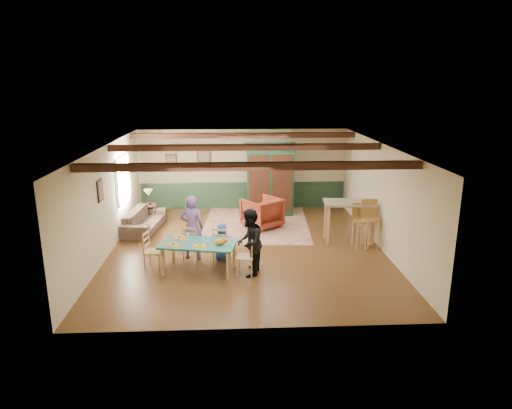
{
  "coord_description": "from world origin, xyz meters",
  "views": [
    {
      "loc": [
        -0.32,
        -11.23,
        4.25
      ],
      "look_at": [
        0.25,
        0.16,
        1.15
      ],
      "focal_mm": 32.0,
      "sensor_mm": 36.0,
      "label": 1
    }
  ],
  "objects_px": {
    "end_table": "(149,213)",
    "bar_stool_right": "(371,225)",
    "dining_chair_end_left": "(154,251)",
    "person_woman": "(249,243)",
    "dining_chair_far_right": "(222,244)",
    "dining_chair_end_right": "(245,256)",
    "counter_table": "(348,221)",
    "person_child": "(222,242)",
    "dining_chair_far_left": "(192,243)",
    "cat": "(220,242)",
    "table_lamp": "(148,197)",
    "bar_stool_left": "(361,226)",
    "sofa": "(144,220)",
    "armchair": "(262,213)",
    "armoire": "(270,180)",
    "person_man": "(192,227)",
    "dining_table": "(199,257)"
  },
  "relations": [
    {
      "from": "dining_chair_end_right",
      "to": "dining_table",
      "type": "bearing_deg",
      "value": -90.0
    },
    {
      "from": "dining_chair_end_left",
      "to": "person_woman",
      "type": "bearing_deg",
      "value": -90.0
    },
    {
      "from": "armoire",
      "to": "bar_stool_left",
      "type": "distance_m",
      "value": 3.87
    },
    {
      "from": "dining_chair_end_left",
      "to": "armoire",
      "type": "xyz_separation_m",
      "value": [
        3.04,
        4.37,
        0.72
      ]
    },
    {
      "from": "sofa",
      "to": "person_woman",
      "type": "bearing_deg",
      "value": -131.89
    },
    {
      "from": "dining_chair_far_right",
      "to": "person_child",
      "type": "xyz_separation_m",
      "value": [
        0.01,
        0.07,
        0.03
      ]
    },
    {
      "from": "bar_stool_left",
      "to": "cat",
      "type": "bearing_deg",
      "value": -163.05
    },
    {
      "from": "end_table",
      "to": "bar_stool_left",
      "type": "relative_size",
      "value": 0.45
    },
    {
      "from": "person_woman",
      "to": "armchair",
      "type": "distance_m",
      "value": 3.5
    },
    {
      "from": "dining_chair_far_right",
      "to": "cat",
      "type": "relative_size",
      "value": 2.64
    },
    {
      "from": "end_table",
      "to": "bar_stool_left",
      "type": "distance_m",
      "value": 6.53
    },
    {
      "from": "dining_chair_far_left",
      "to": "end_table",
      "type": "bearing_deg",
      "value": -52.62
    },
    {
      "from": "table_lamp",
      "to": "bar_stool_right",
      "type": "distance_m",
      "value": 6.77
    },
    {
      "from": "bar_stool_left",
      "to": "dining_chair_end_left",
      "type": "bearing_deg",
      "value": -173.83
    },
    {
      "from": "person_child",
      "to": "cat",
      "type": "height_order",
      "value": "person_child"
    },
    {
      "from": "sofa",
      "to": "dining_chair_far_right",
      "type": "bearing_deg",
      "value": -130.87
    },
    {
      "from": "armchair",
      "to": "counter_table",
      "type": "bearing_deg",
      "value": 112.7
    },
    {
      "from": "person_child",
      "to": "person_man",
      "type": "bearing_deg",
      "value": 0.0
    },
    {
      "from": "bar_stool_left",
      "to": "bar_stool_right",
      "type": "height_order",
      "value": "bar_stool_right"
    },
    {
      "from": "armoire",
      "to": "armchair",
      "type": "xyz_separation_m",
      "value": [
        -0.35,
        -1.36,
        -0.71
      ]
    },
    {
      "from": "end_table",
      "to": "bar_stool_right",
      "type": "distance_m",
      "value": 6.78
    },
    {
      "from": "dining_chair_far_right",
      "to": "dining_chair_end_right",
      "type": "xyz_separation_m",
      "value": [
        0.55,
        -0.8,
        0.0
      ]
    },
    {
      "from": "dining_chair_far_left",
      "to": "sofa",
      "type": "bearing_deg",
      "value": -44.72
    },
    {
      "from": "dining_chair_far_left",
      "to": "bar_stool_right",
      "type": "relative_size",
      "value": 0.7
    },
    {
      "from": "armchair",
      "to": "sofa",
      "type": "height_order",
      "value": "armchair"
    },
    {
      "from": "dining_chair_end_left",
      "to": "bar_stool_right",
      "type": "height_order",
      "value": "bar_stool_right"
    },
    {
      "from": "dining_chair_end_right",
      "to": "dining_chair_end_left",
      "type": "bearing_deg",
      "value": -90.0
    },
    {
      "from": "table_lamp",
      "to": "bar_stool_left",
      "type": "height_order",
      "value": "bar_stool_left"
    },
    {
      "from": "end_table",
      "to": "table_lamp",
      "type": "relative_size",
      "value": 1.09
    },
    {
      "from": "dining_table",
      "to": "person_child",
      "type": "height_order",
      "value": "person_child"
    },
    {
      "from": "end_table",
      "to": "table_lamp",
      "type": "bearing_deg",
      "value": 0.0
    },
    {
      "from": "armchair",
      "to": "counter_table",
      "type": "distance_m",
      "value": 2.63
    },
    {
      "from": "dining_chair_far_left",
      "to": "cat",
      "type": "relative_size",
      "value": 2.64
    },
    {
      "from": "counter_table",
      "to": "person_child",
      "type": "bearing_deg",
      "value": -160.07
    },
    {
      "from": "dining_table",
      "to": "cat",
      "type": "relative_size",
      "value": 5.0
    },
    {
      "from": "table_lamp",
      "to": "bar_stool_left",
      "type": "bearing_deg",
      "value": -23.81
    },
    {
      "from": "dining_chair_far_left",
      "to": "armchair",
      "type": "xyz_separation_m",
      "value": [
        1.87,
        2.48,
        0.01
      ]
    },
    {
      "from": "person_man",
      "to": "dining_chair_end_right",
      "type": "bearing_deg",
      "value": 152.7
    },
    {
      "from": "armoire",
      "to": "counter_table",
      "type": "height_order",
      "value": "armoire"
    },
    {
      "from": "table_lamp",
      "to": "counter_table",
      "type": "relative_size",
      "value": 0.36
    },
    {
      "from": "person_man",
      "to": "armchair",
      "type": "relative_size",
      "value": 1.62
    },
    {
      "from": "dining_chair_end_left",
      "to": "cat",
      "type": "distance_m",
      "value": 1.63
    },
    {
      "from": "dining_chair_end_right",
      "to": "armoire",
      "type": "height_order",
      "value": "armoire"
    },
    {
      "from": "armoire",
      "to": "sofa",
      "type": "distance_m",
      "value": 4.17
    },
    {
      "from": "dining_chair_end_left",
      "to": "cat",
      "type": "relative_size",
      "value": 2.64
    },
    {
      "from": "dining_chair_end_left",
      "to": "armchair",
      "type": "relative_size",
      "value": 0.89
    },
    {
      "from": "dining_chair_end_right",
      "to": "dining_chair_far_left",
      "type": "bearing_deg",
      "value": -114.92
    },
    {
      "from": "dining_chair_far_right",
      "to": "end_table",
      "type": "bearing_deg",
      "value": -44.43
    },
    {
      "from": "dining_chair_end_right",
      "to": "person_child",
      "type": "distance_m",
      "value": 1.03
    },
    {
      "from": "dining_chair_far_left",
      "to": "dining_chair_end_left",
      "type": "xyz_separation_m",
      "value": [
        -0.82,
        -0.52,
        0.0
      ]
    }
  ]
}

